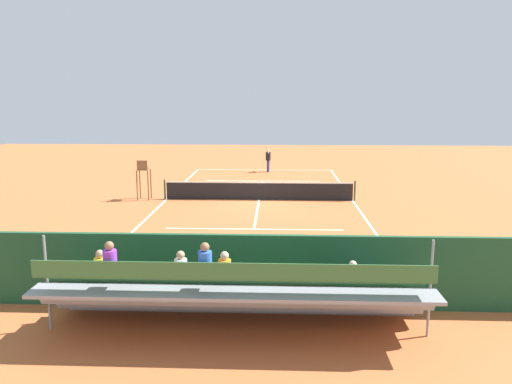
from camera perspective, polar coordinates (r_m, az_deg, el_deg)
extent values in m
plane|color=#BC6033|center=(27.34, 0.35, -0.88)|extent=(60.00, 60.00, 0.00)
cube|color=white|center=(38.17, 0.93, 2.50)|extent=(10.00, 0.10, 0.01)
cube|color=white|center=(16.74, -1.00, -8.60)|extent=(10.00, 0.10, 0.01)
cube|color=white|center=(27.63, 10.77, -0.95)|extent=(0.10, 22.00, 0.01)
cube|color=white|center=(27.96, -9.95, -0.77)|extent=(0.10, 22.00, 0.01)
cube|color=white|center=(33.28, 0.71, 1.26)|extent=(7.50, 0.10, 0.01)
cube|color=white|center=(21.46, -0.23, -4.18)|extent=(7.50, 0.10, 0.01)
cube|color=white|center=(27.34, 0.35, -0.87)|extent=(0.10, 12.10, 0.01)
cube|color=white|center=(38.17, 0.93, 2.50)|extent=(0.10, 0.30, 0.01)
cube|color=black|center=(27.25, 0.35, 0.06)|extent=(10.00, 0.02, 0.91)
cube|color=white|center=(27.17, 0.35, 1.06)|extent=(10.00, 0.04, 0.06)
cylinder|color=#2D5133|center=(27.54, 11.01, 0.14)|extent=(0.10, 0.10, 1.07)
cylinder|color=#2D5133|center=(27.88, -10.19, 0.30)|extent=(0.10, 0.10, 1.07)
cube|color=#1E4C2D|center=(13.58, -1.76, -8.86)|extent=(18.00, 0.16, 2.00)
cube|color=gray|center=(13.54, -1.85, -12.44)|extent=(9.00, 0.10, 0.45)
cube|color=gray|center=(13.15, -1.97, -12.31)|extent=(9.00, 0.80, 0.08)
cube|color=gray|center=(13.57, -1.84, -12.39)|extent=(9.00, 0.04, 0.45)
cube|color=#386B38|center=(12.90, -2.01, -10.77)|extent=(8.60, 0.36, 0.04)
cube|color=#386B38|center=(12.66, -2.08, -10.23)|extent=(8.60, 0.03, 0.36)
cube|color=gray|center=(12.24, -2.27, -11.85)|extent=(9.00, 0.80, 0.08)
cube|color=gray|center=(12.66, -2.12, -11.95)|extent=(9.00, 0.04, 0.45)
cube|color=#386B38|center=(11.99, -2.32, -10.18)|extent=(8.60, 0.36, 0.04)
cube|color=#386B38|center=(11.75, -2.40, -9.59)|extent=(8.60, 0.03, 0.36)
cube|color=gray|center=(11.33, -2.61, -11.31)|extent=(9.00, 0.80, 0.08)
cube|color=gray|center=(11.75, -2.44, -11.45)|extent=(9.00, 0.04, 0.45)
cube|color=#386B38|center=(11.09, -2.68, -9.50)|extent=(8.60, 0.36, 0.04)
cube|color=#386B38|center=(10.85, -2.77, -8.84)|extent=(8.60, 0.03, 0.36)
cylinder|color=gray|center=(12.60, 18.93, -10.24)|extent=(0.06, 0.06, 2.35)
cylinder|color=gray|center=(13.25, -22.34, -9.42)|extent=(0.06, 0.06, 2.35)
cube|color=#2D2D33|center=(13.14, 10.63, -10.35)|extent=(0.32, 0.40, 0.12)
cylinder|color=blue|center=(12.93, 10.75, -9.36)|extent=(0.30, 0.30, 0.45)
sphere|color=beige|center=(12.82, 10.80, -8.00)|extent=(0.20, 0.20, 0.20)
cube|color=#2D2D33|center=(12.30, -8.28, -9.54)|extent=(0.32, 0.40, 0.12)
cylinder|color=white|center=(12.09, -8.42, -8.47)|extent=(0.30, 0.30, 0.45)
sphere|color=tan|center=(11.99, -8.46, -7.00)|extent=(0.20, 0.20, 0.20)
cube|color=#2D2D33|center=(11.30, -5.62, -8.93)|extent=(0.32, 0.40, 0.12)
cylinder|color=blue|center=(11.09, -5.73, -7.75)|extent=(0.30, 0.30, 0.45)
sphere|color=#8C6647|center=(10.99, -5.76, -6.15)|extent=(0.20, 0.20, 0.20)
cube|color=#2D2D33|center=(12.78, -16.76, -9.11)|extent=(0.32, 0.40, 0.12)
cylinder|color=yellow|center=(12.58, -17.01, -8.07)|extent=(0.30, 0.30, 0.45)
sphere|color=tan|center=(12.48, -17.09, -6.66)|extent=(0.20, 0.20, 0.20)
cube|color=#2D2D33|center=(11.76, -15.78, -8.50)|extent=(0.32, 0.40, 0.12)
cylinder|color=purple|center=(11.56, -16.04, -7.36)|extent=(0.30, 0.30, 0.45)
sphere|color=#8C6647|center=(11.46, -16.13, -5.81)|extent=(0.20, 0.20, 0.20)
cube|color=#2D2D33|center=(12.16, -3.46, -9.69)|extent=(0.32, 0.40, 0.12)
cylinder|color=orange|center=(11.95, -3.53, -8.61)|extent=(0.30, 0.30, 0.45)
sphere|color=beige|center=(11.84, -3.55, -7.13)|extent=(0.20, 0.20, 0.20)
cylinder|color=brown|center=(28.24, -11.69, 0.92)|extent=(0.07, 0.07, 1.60)
cylinder|color=brown|center=(28.39, -12.86, 0.93)|extent=(0.07, 0.07, 1.60)
cylinder|color=brown|center=(27.67, -11.98, 0.71)|extent=(0.07, 0.07, 1.60)
cylinder|color=brown|center=(27.82, -13.18, 0.71)|extent=(0.07, 0.07, 1.60)
cube|color=brown|center=(27.90, -12.50, 2.50)|extent=(0.56, 0.56, 0.06)
cube|color=brown|center=(27.63, -12.65, 2.98)|extent=(0.56, 0.06, 0.48)
cube|color=brown|center=(27.81, -11.99, 2.80)|extent=(0.04, 0.48, 0.04)
cube|color=brown|center=(27.95, -13.03, 2.80)|extent=(0.04, 0.48, 0.04)
cube|color=#9E754C|center=(14.51, 5.31, -9.89)|extent=(1.80, 0.40, 0.05)
cylinder|color=#9E754C|center=(14.65, 8.28, -10.70)|extent=(0.06, 0.06, 0.45)
cylinder|color=#9E754C|center=(14.57, 2.30, -10.71)|extent=(0.06, 0.06, 0.45)
cube|color=#9E754C|center=(14.24, 5.37, -9.02)|extent=(1.80, 0.04, 0.36)
cube|color=#B22D2D|center=(14.44, -1.56, -11.11)|extent=(0.90, 0.36, 0.36)
cylinder|color=navy|center=(37.24, 1.42, 2.94)|extent=(0.14, 0.14, 0.85)
cylinder|color=navy|center=(37.03, 1.32, 2.90)|extent=(0.14, 0.14, 0.85)
cylinder|color=black|center=(37.04, 1.38, 4.03)|extent=(0.44, 0.44, 0.60)
sphere|color=beige|center=(36.99, 1.38, 4.66)|extent=(0.22, 0.22, 0.22)
cylinder|color=beige|center=(36.77, 1.29, 4.77)|extent=(0.26, 0.15, 0.55)
cylinder|color=beige|center=(37.25, 1.47, 4.12)|extent=(0.11, 0.11, 0.50)
cylinder|color=black|center=(37.10, -0.18, 2.28)|extent=(0.25, 0.18, 0.03)
torus|color=#D8CC4C|center=(36.94, 0.16, 2.24)|extent=(0.42, 0.42, 0.02)
cylinder|color=white|center=(36.94, 0.16, 2.24)|extent=(0.25, 0.25, 0.00)
sphere|color=#CCDB33|center=(35.71, -2.54, 1.96)|extent=(0.07, 0.07, 0.07)
sphere|color=#CCDB33|center=(33.34, -0.29, 1.32)|extent=(0.07, 0.07, 0.07)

